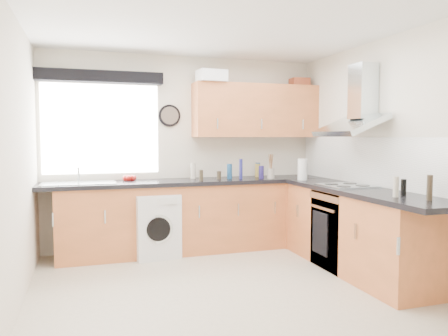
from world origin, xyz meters
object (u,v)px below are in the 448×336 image
object	(u,v)px
oven	(346,229)
extractor_hood	(356,108)
upper_cabinets	(256,111)
washing_machine	(155,225)

from	to	relation	value
oven	extractor_hood	bearing A→B (deg)	-0.00
upper_cabinets	washing_machine	world-z (taller)	upper_cabinets
extractor_hood	upper_cabinets	xyz separation A→B (m)	(-0.65, 1.33, 0.03)
upper_cabinets	washing_machine	xyz separation A→B (m)	(-1.41, -0.23, -1.42)
oven	washing_machine	distance (m)	2.25
extractor_hood	upper_cabinets	distance (m)	1.48
extractor_hood	washing_machine	world-z (taller)	extractor_hood
oven	extractor_hood	size ratio (longest dim) A/B	1.09
oven	washing_machine	bearing A→B (deg)	150.66
oven	washing_machine	size ratio (longest dim) A/B	1.11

